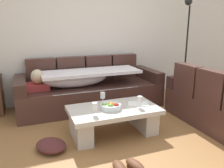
% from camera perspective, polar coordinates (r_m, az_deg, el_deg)
% --- Properties ---
extents(ground_plane, '(14.00, 14.00, 0.00)m').
position_cam_1_polar(ground_plane, '(2.97, 7.80, -15.06)').
color(ground_plane, olive).
extents(back_wall, '(9.00, 0.10, 2.70)m').
position_cam_1_polar(back_wall, '(4.58, -4.99, 13.17)').
color(back_wall, silver).
rests_on(back_wall, ground_plane).
extents(couch_along_wall, '(2.52, 0.92, 0.88)m').
position_cam_1_polar(couch_along_wall, '(4.16, -6.04, -1.30)').
color(couch_along_wall, '#442923').
rests_on(couch_along_wall, ground_plane).
extents(coffee_table, '(1.20, 0.68, 0.38)m').
position_cam_1_polar(coffee_table, '(3.14, 0.41, -8.36)').
color(coffee_table, beige).
rests_on(coffee_table, ground_plane).
extents(fruit_bowl, '(0.28, 0.28, 0.10)m').
position_cam_1_polar(fruit_bowl, '(3.02, -0.36, -5.58)').
color(fruit_bowl, silver).
rests_on(fruit_bowl, coffee_table).
extents(wine_glass_near_left, '(0.07, 0.07, 0.17)m').
position_cam_1_polar(wine_glass_near_left, '(2.80, -4.33, -5.66)').
color(wine_glass_near_left, silver).
rests_on(wine_glass_near_left, coffee_table).
extents(wine_glass_near_right, '(0.07, 0.07, 0.17)m').
position_cam_1_polar(wine_glass_near_right, '(3.06, 6.99, -3.95)').
color(wine_glass_near_right, silver).
rests_on(wine_glass_near_right, coffee_table).
extents(wine_glass_far_back, '(0.07, 0.07, 0.17)m').
position_cam_1_polar(wine_glass_far_back, '(3.21, -2.33, -2.96)').
color(wine_glass_far_back, silver).
rests_on(wine_glass_far_back, coffee_table).
extents(open_magazine, '(0.34, 0.30, 0.01)m').
position_cam_1_polar(open_magazine, '(3.23, 6.55, -4.97)').
color(open_magazine, white).
rests_on(open_magazine, coffee_table).
extents(floor_lamp, '(0.33, 0.31, 1.95)m').
position_cam_1_polar(floor_lamp, '(4.82, 18.03, 9.81)').
color(floor_lamp, black).
rests_on(floor_lamp, ground_plane).
extents(pair_of_shoes, '(0.33, 0.30, 0.09)m').
position_cam_1_polar(pair_of_shoes, '(2.51, 3.85, -19.83)').
color(pair_of_shoes, '#59331E').
rests_on(pair_of_shoes, ground_plane).
extents(crumpled_garment, '(0.48, 0.51, 0.12)m').
position_cam_1_polar(crumpled_garment, '(2.93, -14.97, -14.59)').
color(crumpled_garment, '#4C2323').
rests_on(crumpled_garment, ground_plane).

